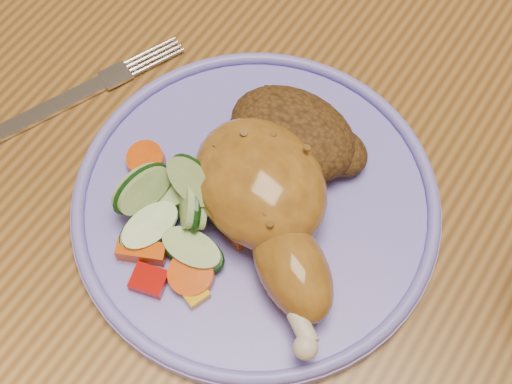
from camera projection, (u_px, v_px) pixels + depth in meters
ground at (321, 367)px, 1.25m from camera, size 4.00×4.00×0.00m
dining_table at (380, 189)px, 0.66m from camera, size 0.90×1.40×0.75m
plate at (256, 205)px, 0.55m from camera, size 0.28×0.28×0.01m
plate_rim at (256, 198)px, 0.54m from camera, size 0.28×0.28×0.01m
chicken_leg at (268, 203)px, 0.51m from camera, size 0.17×0.16×0.06m
rice_pilaf at (295, 135)px, 0.55m from camera, size 0.11×0.08×0.05m
vegetable_pile at (171, 212)px, 0.53m from camera, size 0.12×0.11×0.06m
fork at (69, 99)px, 0.60m from camera, size 0.09×0.17×0.00m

